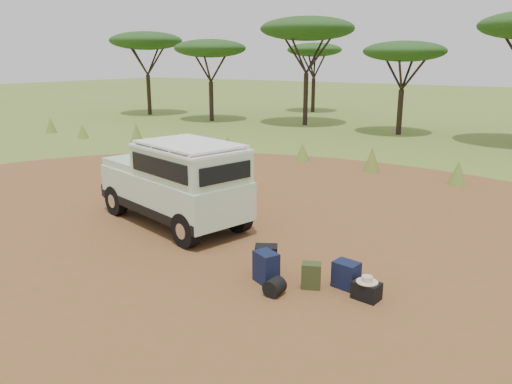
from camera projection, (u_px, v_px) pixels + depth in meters
The scene contains 13 objects.
ground at pixel (225, 247), 10.75m from camera, with size 140.00×140.00×0.00m, color olive.
dirt_clearing at pixel (225, 247), 10.74m from camera, with size 23.00×23.00×0.01m, color brown.
grass_fringe at pixel (374, 161), 17.60m from camera, with size 36.60×1.60×0.90m.
acacia_treeline at pixel (469, 39), 25.12m from camera, with size 46.70×13.20×6.26m.
safari_vehicle at pixel (176, 184), 11.97m from camera, with size 4.56×2.70×2.09m.
walking_staff at pixel (169, 186), 12.84m from camera, with size 0.04×0.04×1.55m, color #612917.
backpack_black at pixel (266, 260), 9.32m from camera, with size 0.42×0.31×0.57m, color black.
backpack_navy at pixel (266, 267), 8.98m from camera, with size 0.44×0.32×0.58m, color #101B34.
backpack_olive at pixel (311, 276), 8.78m from camera, with size 0.34×0.24×0.47m, color #2E3D1C.
duffel_navy at pixel (346, 275), 8.79m from camera, with size 0.43×0.32×0.48m, color #101B34.
hard_case at pixel (367, 291), 8.38m from camera, with size 0.44×0.31×0.31m, color black.
stuff_sack at pixel (275, 287), 8.52m from camera, with size 0.31×0.31×0.31m, color black.
safari_hat at pixel (367, 280), 8.33m from camera, with size 0.36×0.36×0.11m.
Camera 1 is at (6.04, -8.08, 3.94)m, focal length 35.00 mm.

